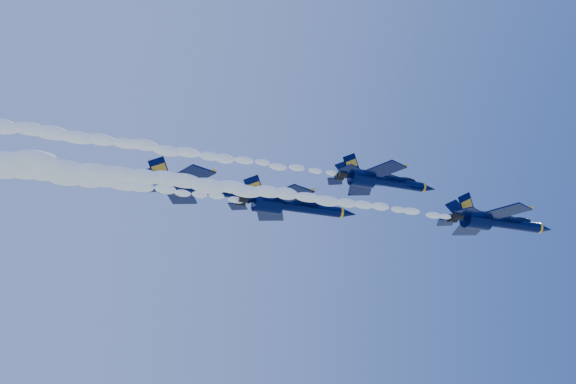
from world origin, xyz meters
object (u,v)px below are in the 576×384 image
object	(u,v)px
jet_second	(382,181)
jet_fourth	(199,188)
jet_lead	(497,222)
jet_third	(291,206)

from	to	relation	value
jet_second	jet_fourth	size ratio (longest dim) A/B	0.80
jet_lead	jet_third	distance (m)	28.90
jet_lead	jet_fourth	bearing A→B (deg)	151.84
jet_third	jet_fourth	distance (m)	14.58
jet_lead	jet_second	size ratio (longest dim) A/B	1.10
jet_lead	jet_second	distance (m)	16.79
jet_lead	jet_third	bearing A→B (deg)	151.25
jet_lead	jet_second	bearing A→B (deg)	165.46
jet_second	jet_fourth	distance (m)	27.67
jet_third	jet_second	bearing A→B (deg)	-45.14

